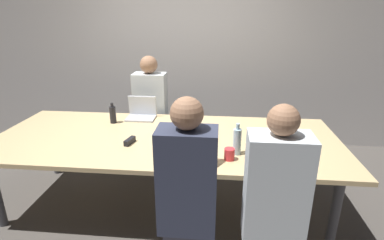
% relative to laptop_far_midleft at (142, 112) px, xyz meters
% --- Properties ---
extents(ground_plane, '(24.00, 24.00, 0.00)m').
position_rel_laptop_far_midleft_xyz_m(ground_plane, '(0.37, -0.54, -0.83)').
color(ground_plane, '#4C4742').
extents(curtain_wall, '(12.00, 0.06, 2.80)m').
position_rel_laptop_far_midleft_xyz_m(curtain_wall, '(0.37, 1.20, 0.57)').
color(curtain_wall, '#BCB7B2').
rests_on(curtain_wall, ground_plane).
extents(conference_table, '(3.36, 1.36, 0.76)m').
position_rel_laptop_far_midleft_xyz_m(conference_table, '(0.37, -0.54, -0.13)').
color(conference_table, '#D6B77F').
rests_on(conference_table, ground_plane).
extents(laptop_far_midleft, '(0.33, 0.24, 0.25)m').
position_rel_laptop_far_midleft_xyz_m(laptop_far_midleft, '(0.00, 0.00, 0.00)').
color(laptop_far_midleft, '#B7B7BC').
rests_on(laptop_far_midleft, conference_table).
extents(person_far_midleft, '(0.40, 0.24, 1.42)m').
position_rel_laptop_far_midleft_xyz_m(person_far_midleft, '(0.02, 0.35, -0.14)').
color(person_far_midleft, '#2D2D38').
rests_on(person_far_midleft, ground_plane).
extents(bottle_far_midleft, '(0.07, 0.07, 0.23)m').
position_rel_laptop_far_midleft_xyz_m(bottle_far_midleft, '(-0.27, -0.20, 0.03)').
color(bottle_far_midleft, black).
rests_on(bottle_far_midleft, conference_table).
extents(laptop_near_midright, '(0.35, 0.26, 0.26)m').
position_rel_laptop_far_midleft_xyz_m(laptop_near_midright, '(0.71, -1.01, 0.00)').
color(laptop_near_midright, '#333338').
rests_on(laptop_near_midright, conference_table).
extents(person_near_midright, '(0.40, 0.24, 1.42)m').
position_rel_laptop_far_midleft_xyz_m(person_near_midright, '(0.69, -1.45, -0.14)').
color(person_near_midright, '#2D2D38').
rests_on(person_near_midright, ground_plane).
extents(cup_near_midright, '(0.09, 0.09, 0.10)m').
position_rel_laptop_far_midleft_xyz_m(cup_near_midright, '(0.99, -0.96, -0.02)').
color(cup_near_midright, red).
rests_on(cup_near_midright, conference_table).
extents(laptop_near_right, '(0.33, 0.23, 0.23)m').
position_rel_laptop_far_midleft_xyz_m(laptop_near_right, '(1.34, -0.98, -0.01)').
color(laptop_near_right, '#333338').
rests_on(laptop_near_right, conference_table).
extents(person_near_right, '(0.40, 0.24, 1.40)m').
position_rel_laptop_far_midleft_xyz_m(person_near_right, '(1.28, -1.49, -0.15)').
color(person_near_right, '#2D2D38').
rests_on(person_near_right, ground_plane).
extents(cup_near_right, '(0.08, 0.08, 0.08)m').
position_rel_laptop_far_midleft_xyz_m(cup_near_right, '(1.60, -0.92, -0.03)').
color(cup_near_right, brown).
rests_on(cup_near_right, conference_table).
extents(bottle_near_right, '(0.07, 0.07, 0.28)m').
position_rel_laptop_far_midleft_xyz_m(bottle_near_right, '(1.05, -0.85, 0.05)').
color(bottle_near_right, '#ADD1E0').
rests_on(bottle_near_right, conference_table).
extents(stapler, '(0.08, 0.16, 0.05)m').
position_rel_laptop_far_midleft_xyz_m(stapler, '(0.07, -0.73, -0.05)').
color(stapler, black).
rests_on(stapler, conference_table).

